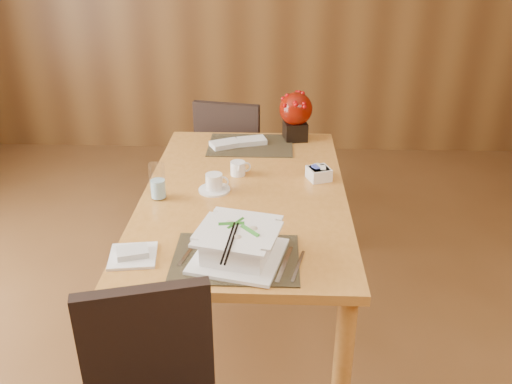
{
  "coord_description": "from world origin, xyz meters",
  "views": [
    {
      "loc": [
        0.13,
        -1.57,
        1.83
      ],
      "look_at": [
        0.06,
        0.35,
        0.87
      ],
      "focal_mm": 38.0,
      "sensor_mm": 36.0,
      "label": 1
    }
  ],
  "objects_px": {
    "dining_table": "(245,210)",
    "water_glass": "(158,181)",
    "far_chair": "(232,158)",
    "sugar_caddy": "(319,174)",
    "coffee_cup": "(214,184)",
    "berry_decor": "(296,113)",
    "bread_plate": "(133,256)",
    "soup_setting": "(238,244)",
    "creamer_jug": "(238,168)"
  },
  "relations": [
    {
      "from": "soup_setting",
      "to": "creamer_jug",
      "type": "bearing_deg",
      "value": 107.4
    },
    {
      "from": "far_chair",
      "to": "bread_plate",
      "type": "bearing_deg",
      "value": 92.56
    },
    {
      "from": "coffee_cup",
      "to": "bread_plate",
      "type": "distance_m",
      "value": 0.6
    },
    {
      "from": "coffee_cup",
      "to": "far_chair",
      "type": "bearing_deg",
      "value": 89.95
    },
    {
      "from": "sugar_caddy",
      "to": "far_chair",
      "type": "relative_size",
      "value": 0.11
    },
    {
      "from": "dining_table",
      "to": "water_glass",
      "type": "xyz_separation_m",
      "value": [
        -0.37,
        -0.08,
        0.18
      ]
    },
    {
      "from": "bread_plate",
      "to": "far_chair",
      "type": "distance_m",
      "value": 1.55
    },
    {
      "from": "creamer_jug",
      "to": "water_glass",
      "type": "bearing_deg",
      "value": -156.82
    },
    {
      "from": "far_chair",
      "to": "coffee_cup",
      "type": "bearing_deg",
      "value": 101.35
    },
    {
      "from": "water_glass",
      "to": "dining_table",
      "type": "bearing_deg",
      "value": 12.91
    },
    {
      "from": "coffee_cup",
      "to": "berry_decor",
      "type": "distance_m",
      "value": 0.77
    },
    {
      "from": "coffee_cup",
      "to": "dining_table",
      "type": "bearing_deg",
      "value": 1.08
    },
    {
      "from": "bread_plate",
      "to": "berry_decor",
      "type": "bearing_deg",
      "value": 63.14
    },
    {
      "from": "water_glass",
      "to": "far_chair",
      "type": "bearing_deg",
      "value": 77.31
    },
    {
      "from": "sugar_caddy",
      "to": "water_glass",
      "type": "bearing_deg",
      "value": -162.65
    },
    {
      "from": "coffee_cup",
      "to": "water_glass",
      "type": "relative_size",
      "value": 0.89
    },
    {
      "from": "coffee_cup",
      "to": "creamer_jug",
      "type": "bearing_deg",
      "value": 62.0
    },
    {
      "from": "coffee_cup",
      "to": "berry_decor",
      "type": "xyz_separation_m",
      "value": [
        0.38,
        0.66,
        0.12
      ]
    },
    {
      "from": "dining_table",
      "to": "bread_plate",
      "type": "relative_size",
      "value": 9.06
    },
    {
      "from": "berry_decor",
      "to": "bread_plate",
      "type": "xyz_separation_m",
      "value": [
        -0.61,
        -1.21,
        -0.15
      ]
    },
    {
      "from": "sugar_caddy",
      "to": "far_chair",
      "type": "distance_m",
      "value": 0.99
    },
    {
      "from": "sugar_caddy",
      "to": "coffee_cup",
      "type": "bearing_deg",
      "value": -163.67
    },
    {
      "from": "bread_plate",
      "to": "sugar_caddy",
      "type": "bearing_deg",
      "value": 44.17
    },
    {
      "from": "sugar_caddy",
      "to": "far_chair",
      "type": "bearing_deg",
      "value": 119.97
    },
    {
      "from": "soup_setting",
      "to": "berry_decor",
      "type": "distance_m",
      "value": 1.23
    },
    {
      "from": "dining_table",
      "to": "far_chair",
      "type": "xyz_separation_m",
      "value": [
        -0.14,
        0.96,
        -0.15
      ]
    },
    {
      "from": "sugar_caddy",
      "to": "berry_decor",
      "type": "relative_size",
      "value": 0.36
    },
    {
      "from": "bread_plate",
      "to": "soup_setting",
      "type": "bearing_deg",
      "value": 0.49
    },
    {
      "from": "water_glass",
      "to": "sugar_caddy",
      "type": "xyz_separation_m",
      "value": [
        0.71,
        0.22,
        -0.05
      ]
    },
    {
      "from": "coffee_cup",
      "to": "berry_decor",
      "type": "bearing_deg",
      "value": 60.17
    },
    {
      "from": "coffee_cup",
      "to": "sugar_caddy",
      "type": "bearing_deg",
      "value": 16.33
    },
    {
      "from": "soup_setting",
      "to": "bread_plate",
      "type": "xyz_separation_m",
      "value": [
        -0.38,
        -0.0,
        -0.06
      ]
    },
    {
      "from": "soup_setting",
      "to": "coffee_cup",
      "type": "xyz_separation_m",
      "value": [
        -0.15,
        0.55,
        -0.03
      ]
    },
    {
      "from": "soup_setting",
      "to": "water_glass",
      "type": "xyz_separation_m",
      "value": [
        -0.38,
        0.46,
        0.02
      ]
    },
    {
      "from": "soup_setting",
      "to": "water_glass",
      "type": "distance_m",
      "value": 0.6
    },
    {
      "from": "berry_decor",
      "to": "bread_plate",
      "type": "bearing_deg",
      "value": -116.86
    },
    {
      "from": "water_glass",
      "to": "bread_plate",
      "type": "relative_size",
      "value": 0.97
    },
    {
      "from": "creamer_jug",
      "to": "far_chair",
      "type": "height_order",
      "value": "far_chair"
    },
    {
      "from": "coffee_cup",
      "to": "berry_decor",
      "type": "height_order",
      "value": "berry_decor"
    },
    {
      "from": "creamer_jug",
      "to": "berry_decor",
      "type": "relative_size",
      "value": 0.34
    },
    {
      "from": "far_chair",
      "to": "creamer_jug",
      "type": "bearing_deg",
      "value": 108.15
    },
    {
      "from": "dining_table",
      "to": "sugar_caddy",
      "type": "height_order",
      "value": "sugar_caddy"
    },
    {
      "from": "coffee_cup",
      "to": "water_glass",
      "type": "distance_m",
      "value": 0.25
    },
    {
      "from": "creamer_jug",
      "to": "sugar_caddy",
      "type": "distance_m",
      "value": 0.38
    },
    {
      "from": "water_glass",
      "to": "far_chair",
      "type": "xyz_separation_m",
      "value": [
        0.23,
        1.04,
        -0.33
      ]
    },
    {
      "from": "soup_setting",
      "to": "coffee_cup",
      "type": "relative_size",
      "value": 2.56
    },
    {
      "from": "berry_decor",
      "to": "bread_plate",
      "type": "distance_m",
      "value": 1.36
    },
    {
      "from": "water_glass",
      "to": "berry_decor",
      "type": "distance_m",
      "value": 0.96
    },
    {
      "from": "coffee_cup",
      "to": "bread_plate",
      "type": "height_order",
      "value": "coffee_cup"
    },
    {
      "from": "creamer_jug",
      "to": "bread_plate",
      "type": "height_order",
      "value": "creamer_jug"
    }
  ]
}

